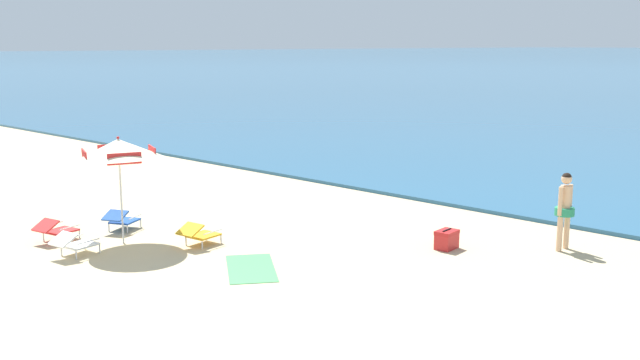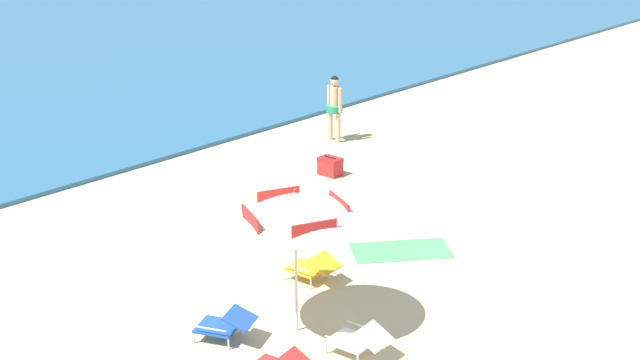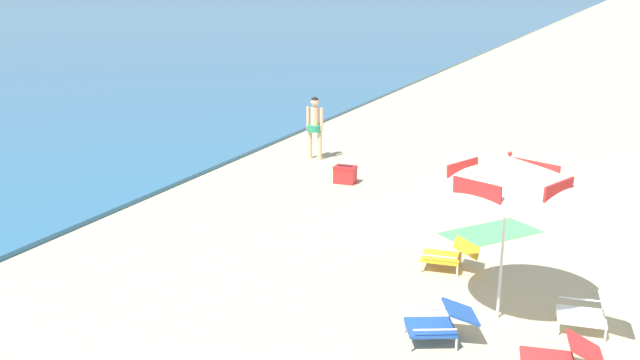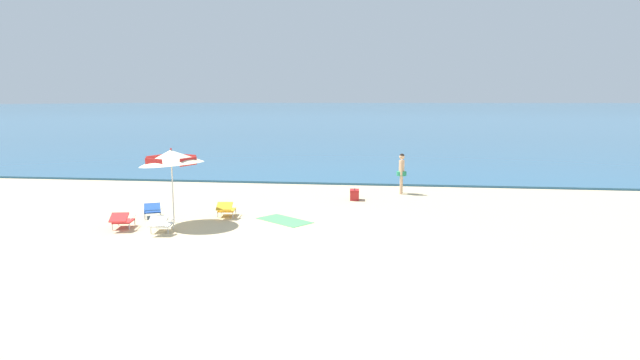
{
  "view_description": "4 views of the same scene",
  "coord_description": "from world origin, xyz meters",
  "views": [
    {
      "loc": [
        8.96,
        -5.3,
        4.26
      ],
      "look_at": [
        -1.71,
        6.15,
        1.27
      ],
      "focal_mm": 39.98,
      "sensor_mm": 36.0,
      "label": 1
    },
    {
      "loc": [
        -13.38,
        -6.55,
        7.31
      ],
      "look_at": [
        -1.47,
        5.03,
        1.1
      ],
      "focal_mm": 53.44,
      "sensor_mm": 36.0,
      "label": 2
    },
    {
      "loc": [
        -13.07,
        1.5,
        4.35
      ],
      "look_at": [
        -1.15,
        6.81,
        0.67
      ],
      "focal_mm": 38.22,
      "sensor_mm": 36.0,
      "label": 3
    },
    {
      "loc": [
        2.07,
        -12.16,
        3.78
      ],
      "look_at": [
        -0.18,
        6.07,
        0.92
      ],
      "focal_mm": 28.71,
      "sensor_mm": 36.0,
      "label": 4
    }
  ],
  "objects": [
    {
      "name": "lounge_chair_under_umbrella",
      "position": [
        -5.58,
        1.81,
        0.27
      ],
      "size": [
        0.7,
        0.97,
        0.52
      ],
      "color": "red",
      "rests_on": "ground"
    },
    {
      "name": "lounge_chair_spare_folded",
      "position": [
        -5.32,
        3.28,
        0.28
      ],
      "size": [
        0.85,
        1.01,
        0.51
      ],
      "color": "#1E4799",
      "rests_on": "ground"
    },
    {
      "name": "person_standing_near_shore",
      "position": [
        2.85,
        8.75,
        0.95
      ],
      "size": [
        0.4,
        0.49,
        1.65
      ],
      "color": "#D8A87F",
      "rests_on": "ground"
    },
    {
      "name": "lounge_chair_facing_sea",
      "position": [
        -2.99,
        3.72,
        0.27
      ],
      "size": [
        0.64,
        0.94,
        0.52
      ],
      "color": "gold",
      "rests_on": "ground"
    },
    {
      "name": "cooler_box",
      "position": [
        1.02,
        7.15,
        0.2
      ],
      "size": [
        0.38,
        0.51,
        0.43
      ],
      "color": "red",
      "rests_on": "ground"
    },
    {
      "name": "beach_umbrella_striped_main",
      "position": [
        -4.36,
        2.72,
        2.06
      ],
      "size": [
        2.41,
        2.39,
        2.36
      ],
      "color": "silver",
      "rests_on": "ground"
    },
    {
      "name": "lounge_chair_beside_umbrella",
      "position": [
        -4.25,
        1.53,
        0.27
      ],
      "size": [
        0.65,
        0.95,
        0.52
      ],
      "color": "white",
      "rests_on": "ground"
    },
    {
      "name": "beach_towel",
      "position": [
        -0.99,
        3.43,
        0.01
      ],
      "size": [
        1.98,
        1.81,
        0.01
      ],
      "primitive_type": "cube",
      "rotation": [
        0.0,
        0.0,
        4.06
      ],
      "color": "#4C9E5B",
      "rests_on": "ground"
    }
  ]
}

